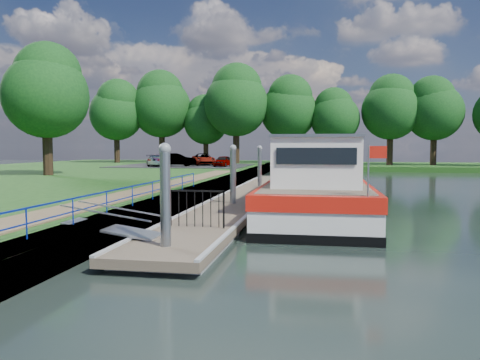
% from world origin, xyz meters
% --- Properties ---
extents(ground, '(160.00, 160.00, 0.00)m').
position_xyz_m(ground, '(0.00, 0.00, 0.00)').
color(ground, black).
rests_on(ground, ground).
extents(bank_edge, '(1.10, 90.00, 0.78)m').
position_xyz_m(bank_edge, '(-2.55, 15.00, 0.39)').
color(bank_edge, '#473D2D').
rests_on(bank_edge, ground).
extents(far_bank, '(60.00, 18.00, 0.60)m').
position_xyz_m(far_bank, '(12.00, 52.00, 0.30)').
color(far_bank, '#174012').
rests_on(far_bank, ground).
extents(footpath, '(1.60, 40.00, 0.05)m').
position_xyz_m(footpath, '(-4.40, 8.00, 0.80)').
color(footpath, brown).
rests_on(footpath, riverbank).
extents(carpark, '(14.00, 12.00, 0.06)m').
position_xyz_m(carpark, '(-11.00, 38.00, 0.81)').
color(carpark, black).
rests_on(carpark, riverbank).
extents(blue_fence, '(0.04, 18.04, 0.72)m').
position_xyz_m(blue_fence, '(-2.75, 3.00, 1.31)').
color(blue_fence, '#0C2DBF').
rests_on(blue_fence, riverbank).
extents(pontoon, '(2.50, 30.00, 0.56)m').
position_xyz_m(pontoon, '(0.00, 13.00, 0.18)').
color(pontoon, brown).
rests_on(pontoon, ground).
extents(mooring_piles, '(0.30, 27.30, 3.55)m').
position_xyz_m(mooring_piles, '(0.00, 13.00, 1.28)').
color(mooring_piles, gray).
rests_on(mooring_piles, ground).
extents(gangway, '(2.58, 1.00, 0.92)m').
position_xyz_m(gangway, '(-1.85, 0.50, 0.63)').
color(gangway, '#A5A8AD').
rests_on(gangway, ground).
extents(gate_panel, '(1.85, 0.05, 1.15)m').
position_xyz_m(gate_panel, '(-0.00, 2.20, 1.15)').
color(gate_panel, black).
rests_on(gate_panel, ground).
extents(barge, '(4.36, 21.15, 4.78)m').
position_xyz_m(barge, '(3.60, 12.49, 1.09)').
color(barge, black).
rests_on(barge, ground).
extents(horizon_trees, '(54.38, 10.03, 12.87)m').
position_xyz_m(horizon_trees, '(-1.61, 48.68, 7.95)').
color(horizon_trees, '#332316').
rests_on(horizon_trees, ground).
extents(bank_tree_a, '(6.12, 6.12, 9.72)m').
position_xyz_m(bank_tree_a, '(-15.99, 20.08, 7.02)').
color(bank_tree_a, '#332316').
rests_on(bank_tree_a, riverbank).
extents(car_a, '(1.67, 3.41, 1.12)m').
position_xyz_m(car_a, '(-6.20, 35.89, 1.39)').
color(car_a, '#999999').
rests_on(car_a, carpark).
extents(car_b, '(4.19, 1.81, 1.34)m').
position_xyz_m(car_b, '(-11.20, 35.77, 1.51)').
color(car_b, '#999999').
rests_on(car_b, carpark).
extents(car_c, '(2.40, 4.53, 1.25)m').
position_xyz_m(car_c, '(-13.13, 35.54, 1.46)').
color(car_c, '#999999').
rests_on(car_c, carpark).
extents(car_d, '(3.76, 5.12, 1.29)m').
position_xyz_m(car_d, '(-9.13, 39.12, 1.48)').
color(car_d, '#999999').
rests_on(car_d, carpark).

